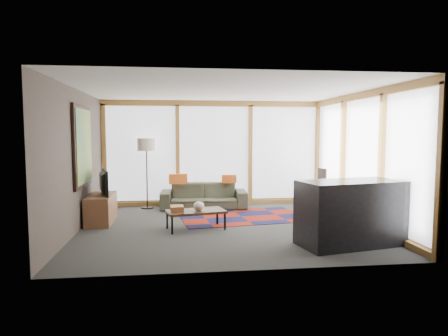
{
  "coord_description": "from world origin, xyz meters",
  "views": [
    {
      "loc": [
        -0.95,
        -7.53,
        1.8
      ],
      "look_at": [
        0.0,
        0.4,
        1.1
      ],
      "focal_mm": 32.0,
      "sensor_mm": 36.0,
      "label": 1
    }
  ],
  "objects": [
    {
      "name": "bar_counter",
      "position": [
        1.82,
        -1.5,
        0.52
      ],
      "size": [
        1.76,
        1.08,
        1.04
      ],
      "primitive_type": "cube",
      "rotation": [
        0.0,
        0.0,
        0.2
      ],
      "color": "black",
      "rests_on": "ground"
    },
    {
      "name": "rug",
      "position": [
        0.43,
        0.83,
        0.01
      ],
      "size": [
        2.78,
        1.99,
        0.01
      ],
      "primitive_type": "cube",
      "rotation": [
        0.0,
        0.0,
        0.13
      ],
      "color": "maroon",
      "rests_on": "ground"
    },
    {
      "name": "television",
      "position": [
        -2.46,
        0.61,
        0.82
      ],
      "size": [
        0.33,
        0.88,
        0.5
      ],
      "primitive_type": "imported",
      "rotation": [
        0.0,
        0.0,
        1.83
      ],
      "color": "black",
      "rests_on": "tv_console"
    },
    {
      "name": "pillow_right",
      "position": [
        0.31,
        1.97,
        0.7
      ],
      "size": [
        0.37,
        0.15,
        0.2
      ],
      "primitive_type": "cube",
      "rotation": [
        0.0,
        0.0,
        -0.12
      ],
      "color": "#D0601E",
      "rests_on": "sofa"
    },
    {
      "name": "pillow_left",
      "position": [
        -0.92,
        1.96,
        0.71
      ],
      "size": [
        0.44,
        0.19,
        0.24
      ],
      "primitive_type": "cube",
      "rotation": [
        0.0,
        0.0,
        0.15
      ],
      "color": "#D0601E",
      "rests_on": "sofa"
    },
    {
      "name": "coffee_table",
      "position": [
        -0.6,
        -0.16,
        0.18
      ],
      "size": [
        1.16,
        0.75,
        0.36
      ],
      "primitive_type": null,
      "rotation": [
        0.0,
        0.0,
        0.21
      ],
      "color": "#301E11",
      "rests_on": "ground"
    },
    {
      "name": "vase",
      "position": [
        -0.54,
        -0.19,
        0.45
      ],
      "size": [
        0.24,
        0.24,
        0.17
      ],
      "primitive_type": "ellipsoid",
      "rotation": [
        0.0,
        0.0,
        -0.2
      ],
      "color": "silver",
      "rests_on": "coffee_table"
    },
    {
      "name": "room_envelope",
      "position": [
        0.49,
        0.56,
        1.54
      ],
      "size": [
        5.52,
        5.02,
        2.62
      ],
      "color": "#433B31",
      "rests_on": "ground"
    },
    {
      "name": "tv_console",
      "position": [
        -2.46,
        0.64,
        0.28
      ],
      "size": [
        0.47,
        1.13,
        0.56
      ],
      "primitive_type": "cube",
      "color": "brown",
      "rests_on": "ground"
    },
    {
      "name": "shelf_picture",
      "position": [
        2.51,
        1.61,
        0.75
      ],
      "size": [
        0.12,
        0.31,
        0.41
      ],
      "primitive_type": "cube",
      "rotation": [
        0.0,
        0.0,
        0.26
      ],
      "color": "black",
      "rests_on": "bookshelf"
    },
    {
      "name": "book_stack",
      "position": [
        -0.95,
        -0.19,
        0.41
      ],
      "size": [
        0.26,
        0.31,
        0.1
      ],
      "primitive_type": "cube",
      "rotation": [
        0.0,
        0.0,
        0.06
      ],
      "color": "#98592C",
      "rests_on": "coffee_table"
    },
    {
      "name": "floor_lamp",
      "position": [
        -1.65,
        2.09,
        0.84
      ],
      "size": [
        0.42,
        0.42,
        1.68
      ],
      "primitive_type": null,
      "color": "black",
      "rests_on": "ground"
    },
    {
      "name": "bowl_a",
      "position": [
        2.41,
        0.28,
        0.6
      ],
      "size": [
        0.26,
        0.26,
        0.1
      ],
      "primitive_type": "ellipsoid",
      "rotation": [
        0.0,
        0.0,
        -0.26
      ],
      "color": "black",
      "rests_on": "bookshelf"
    },
    {
      "name": "ground",
      "position": [
        0.0,
        0.0,
        0.0
      ],
      "size": [
        5.5,
        5.5,
        0.0
      ],
      "primitive_type": "plane",
      "color": "#2C2C29",
      "rests_on": "ground"
    },
    {
      "name": "bookshelf",
      "position": [
        2.43,
        0.87,
        0.27
      ],
      "size": [
        0.4,
        2.2,
        0.55
      ],
      "primitive_type": null,
      "color": "#301E11",
      "rests_on": "ground"
    },
    {
      "name": "sofa",
      "position": [
        -0.31,
        1.95,
        0.3
      ],
      "size": [
        2.08,
        0.9,
        0.6
      ],
      "primitive_type": "imported",
      "rotation": [
        0.0,
        0.0,
        -0.05
      ],
      "color": "#323626",
      "rests_on": "ground"
    },
    {
      "name": "bowl_b",
      "position": [
        2.38,
        0.7,
        0.59
      ],
      "size": [
        0.17,
        0.17,
        0.07
      ],
      "primitive_type": "ellipsoid",
      "rotation": [
        0.0,
        0.0,
        0.18
      ],
      "color": "black",
      "rests_on": "bookshelf"
    }
  ]
}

